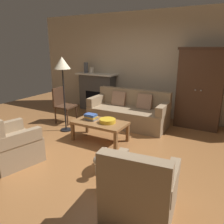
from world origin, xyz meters
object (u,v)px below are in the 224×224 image
armoire (200,88)px  dog (102,158)px  floor_lamp (62,67)px  coffee_table (100,124)px  fireplace (97,91)px  mantel_vase_cream (91,70)px  side_chair_wooden (63,103)px  armchair_near_right (140,191)px  book_stack (91,117)px  armchair_near_left (10,145)px  mantel_vase_slate (86,68)px  couch (129,113)px  fruit_bowl (108,121)px

armoire → dog: (-0.92, -2.92, -0.70)m
armoire → floor_lamp: bearing=-145.6°
dog → armoire: bearing=72.4°
coffee_table → floor_lamp: 1.50m
armoire → dog: bearing=-107.6°
fireplace → mantel_vase_cream: mantel_vase_cream is taller
coffee_table → mantel_vase_cream: size_ratio=6.44×
side_chair_wooden → armchair_near_right: bearing=-35.3°
book_stack → armchair_near_left: size_ratio=0.28×
fireplace → armchair_near_left: bearing=-81.6°
book_stack → side_chair_wooden: (-1.25, 0.54, 0.03)m
armoire → mantel_vase_slate: bearing=179.0°
mantel_vase_slate → dog: 3.96m
couch → armchair_near_left: 2.85m
coffee_table → fruit_bowl: bearing=10.5°
mantel_vase_cream → couch: bearing=-25.5°
side_chair_wooden → mantel_vase_cream: bearing=92.0°
fireplace → armchair_near_right: bearing=-50.9°
mantel_vase_slate → book_stack: bearing=-52.3°
armoire → mantel_vase_cream: (-3.13, 0.06, 0.26)m
coffee_table → fruit_bowl: size_ratio=3.33×
coffee_table → book_stack: size_ratio=4.21×
book_stack → armchair_near_right: (1.77, -1.60, -0.17)m
armoire → coffee_table: bearing=-129.9°
mantel_vase_slate → dog: size_ratio=0.56×
armoire → side_chair_wooden: size_ratio=2.10×
book_stack → dog: book_stack is taller
armchair_near_left → dog: armchair_near_left is taller
book_stack → armchair_near_right: 2.39m
couch → fruit_bowl: (0.07, -1.16, 0.14)m
armchair_near_left → floor_lamp: (-0.18, 1.61, 1.15)m
mantel_vase_cream → dog: 3.83m
fireplace → coffee_table: 2.41m
floor_lamp → dog: 2.37m
book_stack → armchair_near_right: bearing=-42.1°
fruit_bowl → floor_lamp: (-1.19, 0.08, 1.00)m
fireplace → couch: bearing=-28.7°
mantel_vase_slate → armchair_near_right: 4.92m
mantel_vase_slate → dog: (2.41, -2.98, -1.03)m
fruit_bowl → floor_lamp: size_ratio=0.20×
armchair_near_left → dog: 1.59m
side_chair_wooden → dog: side_chair_wooden is taller
fireplace → armchair_near_left: (0.51, -3.48, -0.25)m
fireplace → armchair_near_right: (2.89, -3.56, -0.25)m
couch → coffee_table: couch is taller
couch → floor_lamp: (-1.12, -1.07, 1.14)m
mantel_vase_slate → mantel_vase_cream: (0.20, 0.00, -0.07)m
book_stack → dog: bearing=-48.7°
coffee_table → armchair_near_left: (-0.84, -1.50, -0.05)m
armchair_near_left → armchair_near_right: bearing=-1.9°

